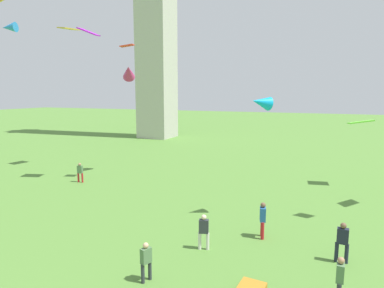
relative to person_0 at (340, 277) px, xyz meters
name	(u,v)px	position (x,y,z in m)	size (l,w,h in m)	color
person_0	(340,277)	(0.00, 0.00, 0.00)	(0.27, 0.51, 1.65)	#2D3338
person_1	(146,260)	(-6.71, -1.40, -0.06)	(0.36, 0.46, 1.55)	#2D3338
person_2	(80,171)	(-18.79, 8.84, -0.05)	(0.48, 0.31, 1.57)	red
person_3	(204,230)	(-5.62, 1.88, 0.00)	(0.50, 0.36, 1.66)	silver
person_4	(342,240)	(0.15, 3.02, 0.05)	(0.54, 0.28, 1.75)	#1E2333
person_5	(263,218)	(-3.40, 4.17, 0.08)	(0.37, 0.55, 1.80)	red
kite_flying_2	(361,122)	(1.48, 16.13, 4.01)	(1.81, 1.42, 0.42)	#68DD33
kite_flying_3	(89,32)	(-17.82, 9.46, 10.69)	(1.68, 1.48, 0.72)	#C01BED
kite_flying_4	(69,29)	(-22.88, 12.92, 11.86)	(1.42, 1.83, 0.29)	gold
kite_flying_5	(127,46)	(-15.25, 10.68, 9.70)	(1.19, 0.97, 0.21)	red
kite_flying_7	(129,72)	(-16.53, 12.74, 7.89)	(1.77, 2.01, 1.62)	#B92E6A
kite_flying_9	(9,27)	(-25.05, 8.57, 11.38)	(1.35, 1.13, 0.84)	#2680CC
kite_flying_10	(261,102)	(-4.12, 6.55, 5.65)	(1.37, 1.37, 0.93)	#0FA6F0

